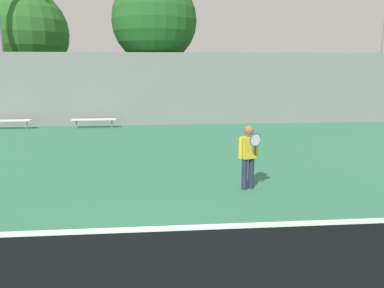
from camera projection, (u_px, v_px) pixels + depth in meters
name	position (u px, v px, depth m)	size (l,w,h in m)	color
tennis_net	(129.00, 270.00, 4.46)	(11.74, 0.09, 1.09)	#99999E
tennis_player	(249.00, 153.00, 8.86)	(0.51, 0.47, 1.55)	#282D47
bench_courtside_near	(94.00, 120.00, 17.52)	(2.05, 0.40, 0.43)	white
bench_courtside_far	(11.00, 121.00, 17.20)	(1.79, 0.40, 0.43)	white
back_fence	(151.00, 89.00, 18.18)	(30.93, 0.06, 3.50)	gray
tree_green_tall	(21.00, 34.00, 20.40)	(5.04, 5.04, 7.10)	brown
tree_green_broad	(154.00, 21.00, 19.09)	(4.35, 4.35, 7.31)	brown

